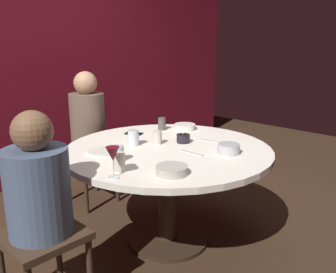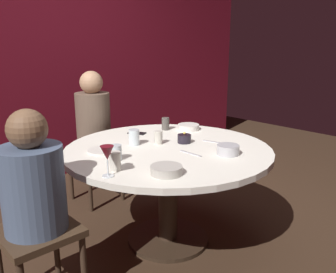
{
  "view_description": "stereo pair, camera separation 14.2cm",
  "coord_description": "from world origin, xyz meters",
  "px_view_note": "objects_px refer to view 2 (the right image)",
  "views": [
    {
      "loc": [
        -1.75,
        -1.67,
        1.46
      ],
      "look_at": [
        0.0,
        0.0,
        0.81
      ],
      "focal_mm": 38.35,
      "sensor_mm": 36.0,
      "label": 1
    },
    {
      "loc": [
        -1.65,
        -1.77,
        1.46
      ],
      "look_at": [
        0.0,
        0.0,
        0.81
      ],
      "focal_mm": 38.35,
      "sensor_mm": 36.0,
      "label": 2
    }
  ],
  "objects_px": {
    "seated_diner_left": "(33,188)",
    "dinner_plate": "(103,150)",
    "candle_holder": "(184,139)",
    "cup_near_candle": "(158,137)",
    "seated_diner_back": "(93,123)",
    "cup_center_front": "(115,161)",
    "bowl_serving_large": "(228,150)",
    "cup_by_right_diner": "(165,124)",
    "cell_phone": "(137,133)",
    "cup_far_edge": "(134,137)",
    "dining_table": "(168,166)",
    "cup_by_left_diner": "(116,153)",
    "bowl_small_white": "(166,170)",
    "wine_glass": "(107,154)",
    "bowl_salad_center": "(188,127)"
  },
  "relations": [
    {
      "from": "dinner_plate",
      "to": "dining_table",
      "type": "bearing_deg",
      "value": -30.97
    },
    {
      "from": "dining_table",
      "to": "bowl_small_white",
      "type": "relative_size",
      "value": 7.98
    },
    {
      "from": "cup_by_left_diner",
      "to": "cup_by_right_diner",
      "type": "relative_size",
      "value": 0.95
    },
    {
      "from": "bowl_small_white",
      "to": "cup_center_front",
      "type": "bearing_deg",
      "value": 125.13
    },
    {
      "from": "cup_far_edge",
      "to": "bowl_salad_center",
      "type": "bearing_deg",
      "value": 4.77
    },
    {
      "from": "bowl_small_white",
      "to": "cup_far_edge",
      "type": "height_order",
      "value": "cup_far_edge"
    },
    {
      "from": "cell_phone",
      "to": "bowl_small_white",
      "type": "relative_size",
      "value": 0.77
    },
    {
      "from": "bowl_serving_large",
      "to": "cup_far_edge",
      "type": "height_order",
      "value": "cup_far_edge"
    },
    {
      "from": "candle_holder",
      "to": "cup_by_left_diner",
      "type": "bearing_deg",
      "value": 178.53
    },
    {
      "from": "dinner_plate",
      "to": "cup_by_right_diner",
      "type": "height_order",
      "value": "cup_by_right_diner"
    },
    {
      "from": "candle_holder",
      "to": "dinner_plate",
      "type": "xyz_separation_m",
      "value": [
        -0.56,
        0.23,
        -0.02
      ]
    },
    {
      "from": "cup_near_candle",
      "to": "cup_far_edge",
      "type": "xyz_separation_m",
      "value": [
        -0.15,
        0.1,
        0.01
      ]
    },
    {
      "from": "bowl_salad_center",
      "to": "cup_far_edge",
      "type": "height_order",
      "value": "cup_far_edge"
    },
    {
      "from": "candle_holder",
      "to": "bowl_salad_center",
      "type": "height_order",
      "value": "candle_holder"
    },
    {
      "from": "seated_diner_left",
      "to": "bowl_small_white",
      "type": "relative_size",
      "value": 6.22
    },
    {
      "from": "candle_holder",
      "to": "cup_far_edge",
      "type": "relative_size",
      "value": 0.88
    },
    {
      "from": "dining_table",
      "to": "cup_by_left_diner",
      "type": "relative_size",
      "value": 14.8
    },
    {
      "from": "cell_phone",
      "to": "bowl_small_white",
      "type": "height_order",
      "value": "bowl_small_white"
    },
    {
      "from": "seated_diner_back",
      "to": "cell_phone",
      "type": "relative_size",
      "value": 8.62
    },
    {
      "from": "seated_diner_left",
      "to": "wine_glass",
      "type": "bearing_deg",
      "value": -27.3
    },
    {
      "from": "wine_glass",
      "to": "bowl_serving_large",
      "type": "bearing_deg",
      "value": -14.35
    },
    {
      "from": "seated_diner_left",
      "to": "cup_near_candle",
      "type": "bearing_deg",
      "value": 6.69
    },
    {
      "from": "cell_phone",
      "to": "bowl_salad_center",
      "type": "bearing_deg",
      "value": -53.39
    },
    {
      "from": "cell_phone",
      "to": "cup_far_edge",
      "type": "relative_size",
      "value": 1.24
    },
    {
      "from": "seated_diner_left",
      "to": "cup_by_right_diner",
      "type": "xyz_separation_m",
      "value": [
        1.31,
        0.4,
        0.08
      ]
    },
    {
      "from": "bowl_serving_large",
      "to": "bowl_small_white",
      "type": "distance_m",
      "value": 0.54
    },
    {
      "from": "cell_phone",
      "to": "cup_by_right_diner",
      "type": "bearing_deg",
      "value": -41.45
    },
    {
      "from": "candle_holder",
      "to": "bowl_serving_large",
      "type": "distance_m",
      "value": 0.39
    },
    {
      "from": "bowl_serving_large",
      "to": "cup_near_candle",
      "type": "xyz_separation_m",
      "value": [
        -0.17,
        0.5,
        0.02
      ]
    },
    {
      "from": "seated_diner_back",
      "to": "cup_near_candle",
      "type": "xyz_separation_m",
      "value": [
        0.01,
        -0.87,
        0.04
      ]
    },
    {
      "from": "seated_diner_left",
      "to": "bowl_salad_center",
      "type": "distance_m",
      "value": 1.48
    },
    {
      "from": "seated_diner_back",
      "to": "cup_by_left_diner",
      "type": "relative_size",
      "value": 12.29
    },
    {
      "from": "seated_diner_back",
      "to": "cup_near_candle",
      "type": "relative_size",
      "value": 12.54
    },
    {
      "from": "bowl_serving_large",
      "to": "cup_by_right_diner",
      "type": "height_order",
      "value": "cup_by_right_diner"
    },
    {
      "from": "cup_near_candle",
      "to": "cup_center_front",
      "type": "distance_m",
      "value": 0.6
    },
    {
      "from": "cell_phone",
      "to": "seated_diner_back",
      "type": "bearing_deg",
      "value": 70.93
    },
    {
      "from": "cup_by_left_diner",
      "to": "bowl_salad_center",
      "type": "bearing_deg",
      "value": 15.03
    },
    {
      "from": "seated_diner_left",
      "to": "seated_diner_back",
      "type": "height_order",
      "value": "seated_diner_back"
    },
    {
      "from": "candle_holder",
      "to": "cup_near_candle",
      "type": "xyz_separation_m",
      "value": [
        -0.16,
        0.11,
        0.02
      ]
    },
    {
      "from": "candle_holder",
      "to": "cup_center_front",
      "type": "relative_size",
      "value": 0.9
    },
    {
      "from": "dinner_plate",
      "to": "cup_far_edge",
      "type": "height_order",
      "value": "cup_far_edge"
    },
    {
      "from": "seated_diner_left",
      "to": "cup_near_candle",
      "type": "relative_size",
      "value": 11.76
    },
    {
      "from": "wine_glass",
      "to": "cell_phone",
      "type": "distance_m",
      "value": 0.96
    },
    {
      "from": "seated_diner_left",
      "to": "dinner_plate",
      "type": "bearing_deg",
      "value": 21.64
    },
    {
      "from": "cup_by_left_diner",
      "to": "cup_by_right_diner",
      "type": "distance_m",
      "value": 0.85
    },
    {
      "from": "bowl_serving_large",
      "to": "bowl_small_white",
      "type": "xyz_separation_m",
      "value": [
        -0.54,
        0.01,
        -0.01
      ]
    },
    {
      "from": "wine_glass",
      "to": "bowl_small_white",
      "type": "distance_m",
      "value": 0.34
    },
    {
      "from": "cup_center_front",
      "to": "cell_phone",
      "type": "bearing_deg",
      "value": 43.48
    },
    {
      "from": "dinner_plate",
      "to": "cup_center_front",
      "type": "height_order",
      "value": "cup_center_front"
    },
    {
      "from": "dining_table",
      "to": "bowl_salad_center",
      "type": "relative_size",
      "value": 8.06
    }
  ]
}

